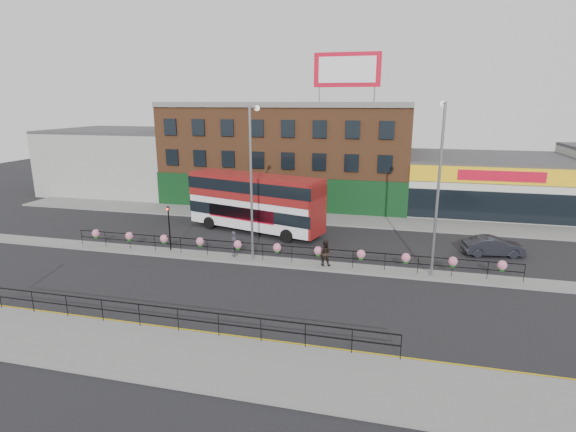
% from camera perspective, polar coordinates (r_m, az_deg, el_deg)
% --- Properties ---
extents(ground, '(120.00, 120.00, 0.00)m').
position_cam_1_polar(ground, '(30.06, -1.38, -6.01)').
color(ground, black).
rests_on(ground, ground).
extents(south_pavement, '(60.00, 4.00, 0.15)m').
position_cam_1_polar(south_pavement, '(19.85, -10.94, -17.49)').
color(south_pavement, slate).
rests_on(south_pavement, ground).
extents(north_pavement, '(60.00, 4.00, 0.15)m').
position_cam_1_polar(north_pavement, '(41.21, 3.00, -0.25)').
color(north_pavement, slate).
rests_on(north_pavement, ground).
extents(median, '(60.00, 1.60, 0.15)m').
position_cam_1_polar(median, '(30.04, -1.38, -5.87)').
color(median, slate).
rests_on(median, ground).
extents(yellow_line_inner, '(60.00, 0.10, 0.01)m').
position_cam_1_polar(yellow_line_inner, '(21.69, -8.33, -14.63)').
color(yellow_line_inner, gold).
rests_on(yellow_line_inner, ground).
extents(yellow_line_outer, '(60.00, 0.10, 0.01)m').
position_cam_1_polar(yellow_line_outer, '(21.55, -8.52, -14.85)').
color(yellow_line_outer, gold).
rests_on(yellow_line_outer, ground).
extents(brick_building, '(25.00, 12.21, 10.30)m').
position_cam_1_polar(brick_building, '(48.80, 0.21, 8.09)').
color(brick_building, brown).
rests_on(brick_building, ground).
extents(supermarket, '(15.00, 12.25, 5.30)m').
position_cam_1_polar(supermarket, '(48.49, 23.88, 3.87)').
color(supermarket, silver).
rests_on(supermarket, ground).
extents(warehouse_west, '(15.50, 12.00, 7.30)m').
position_cam_1_polar(warehouse_west, '(57.25, -20.03, 6.68)').
color(warehouse_west, '#999994').
rests_on(warehouse_west, ground).
extents(billboard, '(6.00, 0.29, 4.40)m').
position_cam_1_polar(billboard, '(42.54, 7.52, 17.92)').
color(billboard, red).
rests_on(billboard, brick_building).
extents(median_railing, '(30.04, 0.56, 1.23)m').
position_cam_1_polar(median_railing, '(29.72, -1.39, -4.11)').
color(median_railing, black).
rests_on(median_railing, median).
extents(south_railing, '(20.04, 0.05, 1.12)m').
position_cam_1_polar(south_railing, '(21.71, -13.84, -12.04)').
color(south_railing, black).
rests_on(south_railing, south_pavement).
extents(double_decker_bus, '(11.95, 5.89, 4.71)m').
position_cam_1_polar(double_decker_bus, '(36.59, -4.18, 2.40)').
color(double_decker_bus, white).
rests_on(double_decker_bus, ground).
extents(car, '(2.81, 4.55, 1.34)m').
position_cam_1_polar(car, '(34.44, 24.62, -3.51)').
color(car, '#22242B').
rests_on(car, ground).
extents(pedestrian_a, '(0.92, 0.86, 1.73)m').
position_cam_1_polar(pedestrian_a, '(30.95, -6.78, -3.51)').
color(pedestrian_a, '#2C2B37').
rests_on(pedestrian_a, median).
extents(pedestrian_b, '(0.83, 0.65, 1.70)m').
position_cam_1_polar(pedestrian_b, '(29.08, 4.70, -4.68)').
color(pedestrian_b, black).
rests_on(pedestrian_b, median).
extents(lamp_column_west, '(0.36, 1.76, 10.05)m').
position_cam_1_polar(lamp_column_west, '(29.17, -4.57, 5.73)').
color(lamp_column_west, slate).
rests_on(lamp_column_west, median).
extents(lamp_column_east, '(0.37, 1.81, 10.33)m').
position_cam_1_polar(lamp_column_east, '(27.69, 18.62, 4.91)').
color(lamp_column_east, slate).
rests_on(lamp_column_east, median).
extents(traffic_light_median, '(0.15, 0.28, 3.65)m').
position_cam_1_polar(traffic_light_median, '(32.60, -14.91, -0.32)').
color(traffic_light_median, black).
rests_on(traffic_light_median, median).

